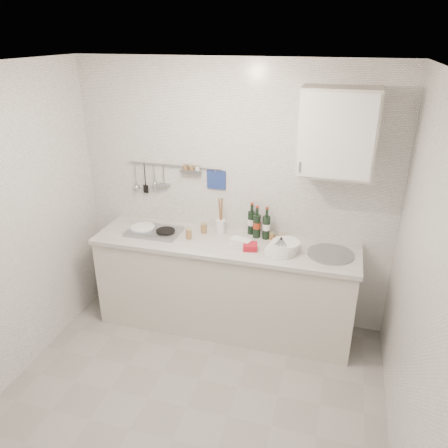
% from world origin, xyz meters
% --- Properties ---
extents(floor, '(3.00, 3.00, 0.00)m').
position_xyz_m(floor, '(0.00, 0.00, 0.00)').
color(floor, gray).
rests_on(floor, ground).
extents(ceiling, '(3.00, 3.00, 0.00)m').
position_xyz_m(ceiling, '(0.00, 0.00, 2.50)').
color(ceiling, silver).
rests_on(ceiling, back_wall).
extents(back_wall, '(3.00, 0.02, 2.50)m').
position_xyz_m(back_wall, '(0.00, 1.40, 1.25)').
color(back_wall, silver).
rests_on(back_wall, floor).
extents(wall_right, '(0.02, 2.80, 2.50)m').
position_xyz_m(wall_right, '(1.50, 0.00, 1.25)').
color(wall_right, silver).
rests_on(wall_right, floor).
extents(counter, '(2.44, 0.64, 0.96)m').
position_xyz_m(counter, '(0.01, 1.10, 0.43)').
color(counter, beige).
rests_on(counter, floor).
extents(wall_rail, '(0.98, 0.09, 0.34)m').
position_xyz_m(wall_rail, '(-0.60, 1.37, 1.43)').
color(wall_rail, '#93969B').
rests_on(wall_rail, back_wall).
extents(wall_cabinet, '(0.60, 0.38, 0.70)m').
position_xyz_m(wall_cabinet, '(0.90, 1.22, 1.95)').
color(wall_cabinet, beige).
rests_on(wall_cabinet, back_wall).
extents(plate_stack_hob, '(0.26, 0.25, 0.05)m').
position_xyz_m(plate_stack_hob, '(-0.83, 1.11, 0.94)').
color(plate_stack_hob, '#5579C1').
rests_on(plate_stack_hob, counter).
extents(plate_stack_sink, '(0.30, 0.29, 0.11)m').
position_xyz_m(plate_stack_sink, '(0.55, 1.03, 0.97)').
color(plate_stack_sink, white).
rests_on(plate_stack_sink, counter).
extents(wine_bottles, '(0.23, 0.14, 0.31)m').
position_xyz_m(wine_bottles, '(0.27, 1.30, 1.07)').
color(wine_bottles, black).
rests_on(wine_bottles, counter).
extents(butter_dish, '(0.21, 0.14, 0.06)m').
position_xyz_m(butter_dish, '(0.16, 1.08, 0.95)').
color(butter_dish, white).
rests_on(butter_dish, counter).
extents(strawberry_punnet, '(0.14, 0.14, 0.05)m').
position_xyz_m(strawberry_punnet, '(0.26, 1.01, 0.95)').
color(strawberry_punnet, red).
rests_on(strawberry_punnet, counter).
extents(utensil_crock, '(0.09, 0.09, 0.36)m').
position_xyz_m(utensil_crock, '(-0.09, 1.28, 1.01)').
color(utensil_crock, white).
rests_on(utensil_crock, counter).
extents(jar_a, '(0.06, 0.06, 0.10)m').
position_xyz_m(jar_a, '(-0.24, 1.24, 0.97)').
color(jar_a, olive).
rests_on(jar_a, counter).
extents(jar_b, '(0.06, 0.06, 0.07)m').
position_xyz_m(jar_b, '(0.41, 1.27, 0.96)').
color(jar_b, olive).
rests_on(jar_b, counter).
extents(jar_c, '(0.07, 0.07, 0.08)m').
position_xyz_m(jar_c, '(0.50, 1.24, 0.96)').
color(jar_c, olive).
rests_on(jar_c, counter).
extents(jar_d, '(0.06, 0.06, 0.10)m').
position_xyz_m(jar_d, '(-0.34, 1.07, 0.97)').
color(jar_d, olive).
rests_on(jar_d, counter).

